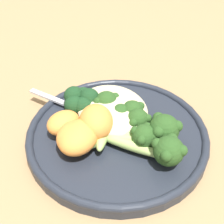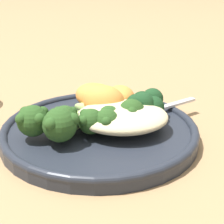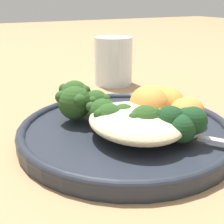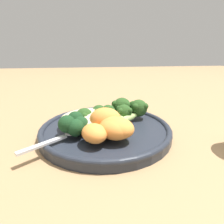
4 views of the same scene
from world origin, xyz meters
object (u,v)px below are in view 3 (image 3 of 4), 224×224
(broccoli_stalk_3, at_px, (113,111))
(sweet_potato_chunk_0, at_px, (167,101))
(spoon, at_px, (195,136))
(broccoli_stalk_7, at_px, (152,122))
(broccoli_stalk_2, at_px, (86,104))
(sweet_potato_chunk_2, at_px, (187,110))
(broccoli_stalk_1, at_px, (107,105))
(broccoli_stalk_4, at_px, (119,116))
(broccoli_stalk_5, at_px, (126,116))
(broccoli_stalk_0, at_px, (83,97))
(broccoli_stalk_6, at_px, (143,118))
(water_glass, at_px, (113,61))
(quinoa_mound, at_px, (136,122))
(kale_tuft, at_px, (181,122))
(plate, at_px, (126,131))
(sweet_potato_chunk_1, at_px, (160,99))
(sweet_potato_chunk_3, at_px, (149,104))

(broccoli_stalk_3, xyz_separation_m, sweet_potato_chunk_0, (-0.01, -0.08, 0.00))
(spoon, bearing_deg, broccoli_stalk_7, -178.41)
(broccoli_stalk_2, height_order, sweet_potato_chunk_2, broccoli_stalk_2)
(sweet_potato_chunk_2, bearing_deg, broccoli_stalk_1, 50.73)
(broccoli_stalk_4, bearing_deg, broccoli_stalk_5, 118.57)
(broccoli_stalk_3, distance_m, sweet_potato_chunk_0, 0.08)
(broccoli_stalk_0, relative_size, broccoli_stalk_6, 1.02)
(broccoli_stalk_2, height_order, sweet_potato_chunk_0, broccoli_stalk_2)
(broccoli_stalk_0, xyz_separation_m, water_glass, (0.17, -0.14, 0.01))
(broccoli_stalk_4, relative_size, broccoli_stalk_7, 1.15)
(quinoa_mound, bearing_deg, kale_tuft, -131.49)
(plate, distance_m, kale_tuft, 0.08)
(quinoa_mound, xyz_separation_m, broccoli_stalk_6, (0.00, -0.01, 0.00))
(broccoli_stalk_1, relative_size, broccoli_stalk_4, 0.86)
(quinoa_mound, xyz_separation_m, kale_tuft, (-0.03, -0.04, 0.00))
(broccoli_stalk_5, xyz_separation_m, water_glass, (0.26, -0.12, 0.01))
(broccoli_stalk_6, bearing_deg, sweet_potato_chunk_0, 147.35)
(broccoli_stalk_3, relative_size, broccoli_stalk_7, 0.99)
(broccoli_stalk_3, height_order, broccoli_stalk_5, broccoli_stalk_3)
(broccoli_stalk_2, relative_size, broccoli_stalk_5, 1.65)
(broccoli_stalk_4, xyz_separation_m, broccoli_stalk_5, (-0.01, -0.01, 0.00))
(broccoli_stalk_3, height_order, broccoli_stalk_4, same)
(broccoli_stalk_4, bearing_deg, broccoli_stalk_6, 112.00)
(sweet_potato_chunk_0, bearing_deg, quinoa_mound, 116.01)
(plate, xyz_separation_m, broccoli_stalk_2, (0.04, 0.04, 0.03))
(broccoli_stalk_7, xyz_separation_m, sweet_potato_chunk_1, (0.05, -0.05, 0.01))
(broccoli_stalk_0, distance_m, broccoli_stalk_5, 0.09)
(broccoli_stalk_6, distance_m, water_glass, 0.30)
(broccoli_stalk_7, bearing_deg, broccoli_stalk_6, -124.68)
(broccoli_stalk_3, distance_m, broccoli_stalk_6, 0.04)
(quinoa_mound, relative_size, spoon, 1.15)
(broccoli_stalk_1, height_order, broccoli_stalk_5, broccoli_stalk_1)
(broccoli_stalk_2, xyz_separation_m, spoon, (-0.12, -0.08, -0.02))
(broccoli_stalk_4, relative_size, sweet_potato_chunk_0, 1.96)
(broccoli_stalk_1, xyz_separation_m, sweet_potato_chunk_2, (-0.07, -0.08, 0.00))
(broccoli_stalk_4, bearing_deg, sweet_potato_chunk_3, 159.97)
(plate, bearing_deg, kale_tuft, -152.97)
(broccoli_stalk_0, distance_m, sweet_potato_chunk_1, 0.11)
(water_glass, bearing_deg, broccoli_stalk_4, 152.53)
(broccoli_stalk_0, relative_size, broccoli_stalk_2, 0.90)
(kale_tuft, relative_size, spoon, 0.52)
(broccoli_stalk_1, relative_size, broccoli_stalk_5, 1.32)
(quinoa_mound, xyz_separation_m, sweet_potato_chunk_1, (0.05, -0.07, 0.00))
(broccoli_stalk_1, relative_size, broccoli_stalk_7, 0.98)
(plate, distance_m, broccoli_stalk_2, 0.06)
(broccoli_stalk_7, height_order, sweet_potato_chunk_0, sweet_potato_chunk_0)
(spoon, bearing_deg, broccoli_stalk_4, -176.88)
(broccoli_stalk_2, height_order, broccoli_stalk_7, broccoli_stalk_2)
(broccoli_stalk_0, relative_size, sweet_potato_chunk_3, 1.77)
(broccoli_stalk_0, bearing_deg, broccoli_stalk_4, 148.96)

